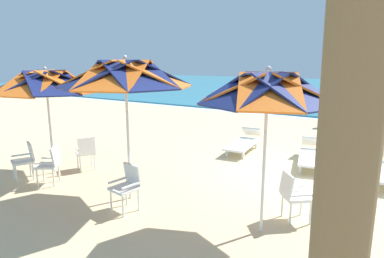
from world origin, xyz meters
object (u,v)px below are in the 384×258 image
Objects in this scene: plastic_chair_2 at (86,151)px; plastic_chair_4 at (50,163)px; plastic_chair_0 at (293,194)px; beach_umbrella_2 at (46,83)px; sun_lounger_2 at (244,142)px; beachgoer_seated at (328,120)px; plastic_chair_1 at (127,185)px; palm_tree_0 at (357,10)px; beach_umbrella_1 at (125,75)px; plastic_chair_3 at (25,159)px; sun_lounger_1 at (312,154)px; beach_umbrella_0 at (268,90)px.

plastic_chair_4 is (0.11, -1.08, 0.00)m from plastic_chair_2.
plastic_chair_0 and plastic_chair_4 have the same top height.
sun_lounger_2 is at bearing 54.51° from beach_umbrella_2.
beach_umbrella_2 is 11.08m from beachgoer_seated.
beachgoer_seated is (1.47, 5.43, 0.01)m from sun_lounger_2.
plastic_chair_1 is 0.39× the size of sun_lounger_2.
palm_tree_0 is (6.82, -2.82, 0.74)m from beach_umbrella_2.
beach_umbrella_1 reaches higher than plastic_chair_4.
plastic_chair_1 is 1.00× the size of plastic_chair_3.
plastic_chair_2 is 4.69m from sun_lounger_2.
beach_umbrella_1 is 5.09m from sun_lounger_2.
sun_lounger_1 is at bearing 97.21° from plastic_chair_0.
palm_tree_0 is (3.83, -2.30, 2.48)m from plastic_chair_1.
plastic_chair_0 is 1.00× the size of plastic_chair_4.
plastic_chair_2 is (0.51, 0.60, -1.74)m from beach_umbrella_2.
beachgoer_seated reaches higher than plastic_chair_0.
sun_lounger_1 is (5.43, 4.75, -0.22)m from plastic_chair_3.
beach_umbrella_2 reaches higher than sun_lounger_2.
sun_lounger_1 is at bearing 36.75° from plastic_chair_2.
sun_lounger_1 is at bearing 44.90° from plastic_chair_4.
plastic_chair_2 is (-5.19, -0.09, 0.00)m from plastic_chair_0.
plastic_chair_3 is at bearing -178.68° from plastic_chair_1.
palm_tree_0 is (6.32, -3.42, 2.48)m from plastic_chair_2.
plastic_chair_1 and plastic_chair_4 have the same top height.
plastic_chair_0 is 3.71m from beach_umbrella_1.
plastic_chair_1 is 2.37m from plastic_chair_4.
plastic_chair_1 is 3.15m from plastic_chair_3.
sun_lounger_2 is at bearing -105.11° from beachgoer_seated.
beachgoer_seated is (-1.06, 9.18, -0.20)m from plastic_chair_0.
beach_umbrella_2 is at bearing 141.98° from plastic_chair_4.
palm_tree_0 is at bearing -63.31° from sun_lounger_2.
plastic_chair_4 is at bearing -38.02° from beach_umbrella_2.
sun_lounger_1 is (2.27, 4.67, -0.22)m from plastic_chair_1.
plastic_chair_3 is at bearing -123.46° from sun_lounger_2.
sun_lounger_1 is at bearing 38.23° from beach_umbrella_2.
palm_tree_0 reaches higher than plastic_chair_4.
plastic_chair_4 is 0.39× the size of sun_lounger_2.
sun_lounger_1 is 0.46× the size of palm_tree_0.
beach_umbrella_0 reaches higher than beachgoer_seated.
palm_tree_0 reaches higher than plastic_chair_3.
beach_umbrella_0 is 5.33m from sun_lounger_2.
beach_umbrella_2 is (-5.38, -0.04, -0.07)m from beach_umbrella_0.
sun_lounger_2 is at bearing 56.54° from plastic_chair_3.
beachgoer_seated is (-0.75, 9.83, -2.02)m from beach_umbrella_0.
beachgoer_seated reaches higher than plastic_chair_2.
palm_tree_0 reaches higher than beach_umbrella_2.
plastic_chair_1 is at bearing -24.36° from plastic_chair_2.
beach_umbrella_0 reaches higher than plastic_chair_4.
sun_lounger_2 is (3.33, 5.05, -0.22)m from plastic_chair_3.
plastic_chair_2 is 1.00× the size of plastic_chair_4.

